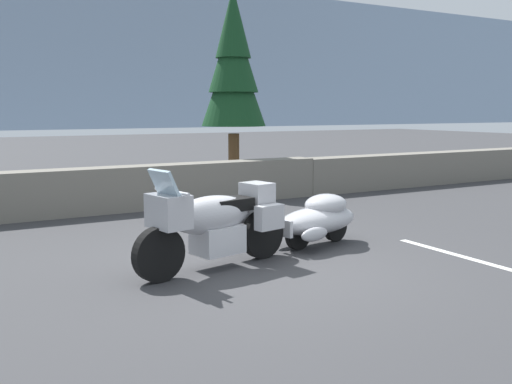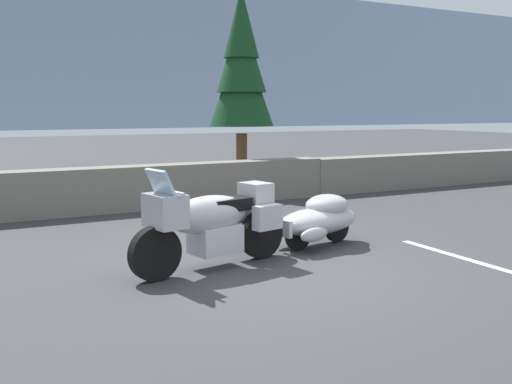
% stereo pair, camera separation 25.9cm
% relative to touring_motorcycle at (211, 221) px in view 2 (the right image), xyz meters
% --- Properties ---
extents(ground_plane, '(80.00, 80.00, 0.00)m').
position_rel_touring_motorcycle_xyz_m(ground_plane, '(0.65, -0.27, -0.62)').
color(ground_plane, '#38383A').
extents(stone_guard_wall, '(24.00, 0.60, 0.92)m').
position_rel_touring_motorcycle_xyz_m(stone_guard_wall, '(0.87, 4.73, -0.17)').
color(stone_guard_wall, slate).
rests_on(stone_guard_wall, ground).
extents(touring_motorcycle, '(2.29, 1.04, 1.33)m').
position_rel_touring_motorcycle_xyz_m(touring_motorcycle, '(0.00, 0.00, 0.00)').
color(touring_motorcycle, black).
rests_on(touring_motorcycle, ground).
extents(car_shaped_trailer, '(2.23, 1.02, 0.76)m').
position_rel_touring_motorcycle_xyz_m(car_shaped_trailer, '(1.91, 0.41, -0.21)').
color(car_shaped_trailer, black).
rests_on(car_shaped_trailer, ground).
extents(pine_tree_tall, '(1.58, 1.58, 4.96)m').
position_rel_touring_motorcycle_xyz_m(pine_tree_tall, '(3.46, 6.19, 2.48)').
color(pine_tree_tall, brown).
rests_on(pine_tree_tall, ground).
extents(parking_stripe_marker, '(0.12, 3.60, 0.01)m').
position_rel_touring_motorcycle_xyz_m(parking_stripe_marker, '(3.25, -1.77, -0.62)').
color(parking_stripe_marker, silver).
rests_on(parking_stripe_marker, ground).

